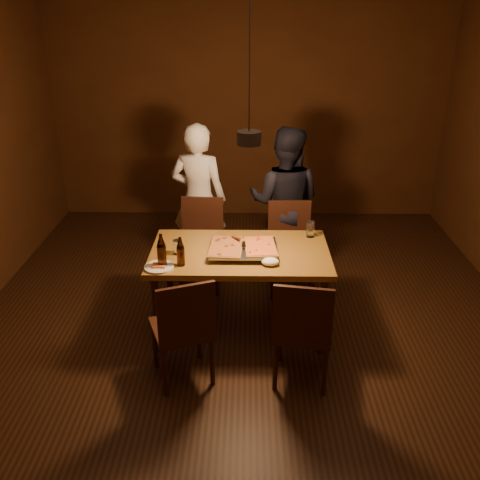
{
  "coord_description": "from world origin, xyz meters",
  "views": [
    {
      "loc": [
        -0.01,
        -3.89,
        2.66
      ],
      "look_at": [
        -0.07,
        0.17,
        0.85
      ],
      "focal_mm": 40.0,
      "sensor_mm": 36.0,
      "label": 1
    }
  ],
  "objects_px": {
    "dining_table": "(240,259)",
    "plate_slice": "(159,267)",
    "chair_near_left": "(184,322)",
    "diner_white": "(199,199)",
    "beer_bottle_a": "(162,251)",
    "pendant_lamp": "(249,137)",
    "chair_far_left": "(202,234)",
    "chair_near_right": "(303,324)",
    "beer_bottle_b": "(181,251)",
    "diner_dark": "(285,202)",
    "chair_far_right": "(290,239)",
    "pizza_tray": "(243,250)"
  },
  "relations": [
    {
      "from": "beer_bottle_b",
      "to": "pendant_lamp",
      "type": "height_order",
      "value": "pendant_lamp"
    },
    {
      "from": "chair_far_right",
      "to": "diner_white",
      "type": "relative_size",
      "value": 0.31
    },
    {
      "from": "pizza_tray",
      "to": "beer_bottle_b",
      "type": "xyz_separation_m",
      "value": [
        -0.49,
        -0.23,
        0.1
      ]
    },
    {
      "from": "diner_white",
      "to": "pendant_lamp",
      "type": "xyz_separation_m",
      "value": [
        0.51,
        -1.34,
        0.97
      ]
    },
    {
      "from": "dining_table",
      "to": "diner_dark",
      "type": "relative_size",
      "value": 0.96
    },
    {
      "from": "beer_bottle_a",
      "to": "chair_near_right",
      "type": "bearing_deg",
      "value": -24.17
    },
    {
      "from": "pizza_tray",
      "to": "plate_slice",
      "type": "height_order",
      "value": "pizza_tray"
    },
    {
      "from": "beer_bottle_a",
      "to": "diner_dark",
      "type": "bearing_deg",
      "value": 53.25
    },
    {
      "from": "beer_bottle_b",
      "to": "dining_table",
      "type": "bearing_deg",
      "value": 30.58
    },
    {
      "from": "beer_bottle_a",
      "to": "diner_white",
      "type": "height_order",
      "value": "diner_white"
    },
    {
      "from": "diner_white",
      "to": "chair_near_left",
      "type": "bearing_deg",
      "value": 103.57
    },
    {
      "from": "chair_far_right",
      "to": "beer_bottle_a",
      "type": "relative_size",
      "value": 1.75
    },
    {
      "from": "dining_table",
      "to": "plate_slice",
      "type": "xyz_separation_m",
      "value": [
        -0.63,
        -0.32,
        0.08
      ]
    },
    {
      "from": "chair_far_left",
      "to": "pizza_tray",
      "type": "bearing_deg",
      "value": 120.19
    },
    {
      "from": "chair_near_right",
      "to": "diner_white",
      "type": "height_order",
      "value": "diner_white"
    },
    {
      "from": "chair_far_right",
      "to": "chair_near_left",
      "type": "xyz_separation_m",
      "value": [
        -0.87,
        -1.52,
        0.0
      ]
    },
    {
      "from": "chair_near_left",
      "to": "pendant_lamp",
      "type": "relative_size",
      "value": 0.49
    },
    {
      "from": "chair_far_right",
      "to": "diner_dark",
      "type": "relative_size",
      "value": 0.31
    },
    {
      "from": "dining_table",
      "to": "beer_bottle_b",
      "type": "bearing_deg",
      "value": -149.42
    },
    {
      "from": "beer_bottle_a",
      "to": "diner_white",
      "type": "relative_size",
      "value": 0.17
    },
    {
      "from": "chair_far_right",
      "to": "dining_table",
      "type": "bearing_deg",
      "value": 55.82
    },
    {
      "from": "beer_bottle_b",
      "to": "pendant_lamp",
      "type": "xyz_separation_m",
      "value": [
        0.53,
        0.1,
        0.89
      ]
    },
    {
      "from": "beer_bottle_b",
      "to": "chair_far_left",
      "type": "bearing_deg",
      "value": 86.62
    },
    {
      "from": "chair_far_left",
      "to": "diner_white",
      "type": "relative_size",
      "value": 0.31
    },
    {
      "from": "chair_far_right",
      "to": "chair_near_left",
      "type": "distance_m",
      "value": 1.75
    },
    {
      "from": "chair_far_right",
      "to": "beer_bottle_b",
      "type": "bearing_deg",
      "value": 45.76
    },
    {
      "from": "diner_dark",
      "to": "pendant_lamp",
      "type": "distance_m",
      "value": 1.66
    },
    {
      "from": "pendant_lamp",
      "to": "chair_far_left",
      "type": "bearing_deg",
      "value": 114.87
    },
    {
      "from": "dining_table",
      "to": "beer_bottle_a",
      "type": "bearing_deg",
      "value": -153.87
    },
    {
      "from": "chair_near_left",
      "to": "diner_white",
      "type": "distance_m",
      "value": 1.95
    },
    {
      "from": "chair_far_right",
      "to": "diner_white",
      "type": "distance_m",
      "value": 1.05
    },
    {
      "from": "chair_near_left",
      "to": "beer_bottle_a",
      "type": "xyz_separation_m",
      "value": [
        -0.21,
        0.47,
        0.35
      ]
    },
    {
      "from": "diner_white",
      "to": "beer_bottle_a",
      "type": "bearing_deg",
      "value": 95.76
    },
    {
      "from": "diner_dark",
      "to": "beer_bottle_a",
      "type": "bearing_deg",
      "value": 69.27
    },
    {
      "from": "chair_near_right",
      "to": "plate_slice",
      "type": "height_order",
      "value": "chair_near_right"
    },
    {
      "from": "chair_far_left",
      "to": "chair_near_right",
      "type": "relative_size",
      "value": 1.0
    },
    {
      "from": "beer_bottle_a",
      "to": "pendant_lamp",
      "type": "relative_size",
      "value": 0.25
    },
    {
      "from": "beer_bottle_b",
      "to": "diner_dark",
      "type": "xyz_separation_m",
      "value": [
        0.91,
        1.38,
        -0.09
      ]
    },
    {
      "from": "chair_far_left",
      "to": "plate_slice",
      "type": "bearing_deg",
      "value": 82.72
    },
    {
      "from": "beer_bottle_a",
      "to": "pendant_lamp",
      "type": "xyz_separation_m",
      "value": [
        0.68,
        0.12,
        0.87
      ]
    },
    {
      "from": "beer_bottle_a",
      "to": "plate_slice",
      "type": "bearing_deg",
      "value": -132.54
    },
    {
      "from": "diner_white",
      "to": "pendant_lamp",
      "type": "relative_size",
      "value": 1.44
    },
    {
      "from": "chair_far_left",
      "to": "chair_far_right",
      "type": "xyz_separation_m",
      "value": [
        0.88,
        -0.09,
        0.0
      ]
    },
    {
      "from": "pendant_lamp",
      "to": "chair_near_left",
      "type": "bearing_deg",
      "value": -127.87
    },
    {
      "from": "dining_table",
      "to": "diner_white",
      "type": "bearing_deg",
      "value": 110.97
    },
    {
      "from": "dining_table",
      "to": "pendant_lamp",
      "type": "relative_size",
      "value": 1.36
    },
    {
      "from": "chair_far_right",
      "to": "diner_dark",
      "type": "bearing_deg",
      "value": -86.03
    },
    {
      "from": "plate_slice",
      "to": "diner_dark",
      "type": "relative_size",
      "value": 0.15
    },
    {
      "from": "pendant_lamp",
      "to": "chair_far_right",
      "type": "bearing_deg",
      "value": 66.0
    },
    {
      "from": "chair_near_left",
      "to": "beer_bottle_a",
      "type": "bearing_deg",
      "value": 93.1
    }
  ]
}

